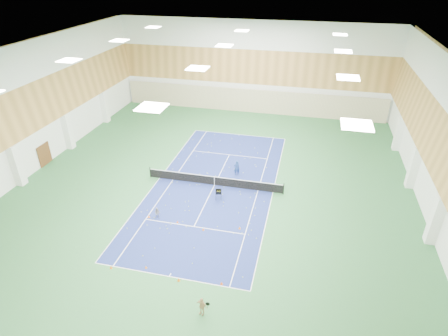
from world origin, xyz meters
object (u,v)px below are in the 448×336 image
object	(u,v)px
child_court	(157,213)
child_apron	(202,306)
ball_cart	(218,195)
coach	(237,168)
tennis_net	(214,180)

from	to	relation	value
child_court	child_apron	size ratio (longest dim) A/B	0.76
child_court	child_apron	bearing A→B (deg)	-69.07
child_court	ball_cart	size ratio (longest dim) A/B	1.04
coach	ball_cart	world-z (taller)	coach
tennis_net	child_apron	bearing A→B (deg)	-78.27
coach	tennis_net	bearing A→B (deg)	32.99
coach	ball_cart	size ratio (longest dim) A/B	1.67
child_court	child_apron	world-z (taller)	child_apron
child_court	child_apron	xyz separation A→B (m)	(6.18, -8.26, 0.15)
tennis_net	coach	size ratio (longest dim) A/B	8.23
coach	child_apron	distance (m)	16.67
child_court	coach	bearing A→B (deg)	44.02
coach	child_apron	world-z (taller)	coach
tennis_net	child_apron	xyz separation A→B (m)	(2.95, -14.23, 0.09)
child_apron	ball_cart	world-z (taller)	child_apron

